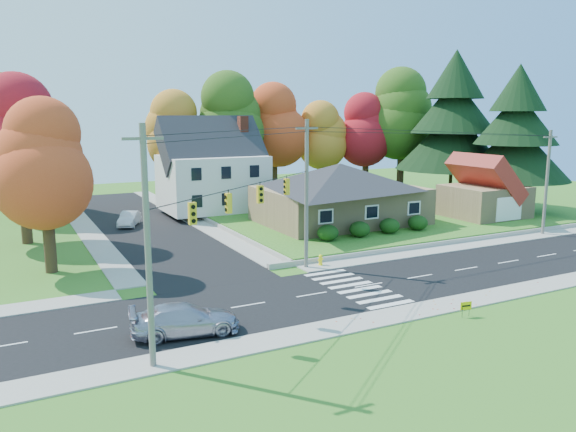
% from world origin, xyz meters
% --- Properties ---
extents(ground, '(120.00, 120.00, 0.00)m').
position_xyz_m(ground, '(0.00, 0.00, 0.00)').
color(ground, '#3D7923').
extents(road_main, '(90.00, 8.00, 0.02)m').
position_xyz_m(road_main, '(0.00, 0.00, 0.01)').
color(road_main, black).
rests_on(road_main, ground).
extents(road_cross, '(8.00, 44.00, 0.02)m').
position_xyz_m(road_cross, '(-8.00, 26.00, 0.01)').
color(road_cross, black).
rests_on(road_cross, ground).
extents(sidewalk_north, '(90.00, 2.00, 0.08)m').
position_xyz_m(sidewalk_north, '(0.00, 5.00, 0.04)').
color(sidewalk_north, '#9C9A90').
rests_on(sidewalk_north, ground).
extents(sidewalk_south, '(90.00, 2.00, 0.08)m').
position_xyz_m(sidewalk_south, '(0.00, -5.00, 0.04)').
color(sidewalk_south, '#9C9A90').
rests_on(sidewalk_south, ground).
extents(lawn, '(30.00, 30.00, 0.50)m').
position_xyz_m(lawn, '(13.00, 21.00, 0.25)').
color(lawn, '#3D7923').
rests_on(lawn, ground).
extents(ranch_house, '(14.60, 10.60, 5.40)m').
position_xyz_m(ranch_house, '(8.00, 16.00, 3.27)').
color(ranch_house, tan).
rests_on(ranch_house, lawn).
extents(colonial_house, '(10.40, 8.40, 9.60)m').
position_xyz_m(colonial_house, '(0.04, 28.00, 4.58)').
color(colonial_house, silver).
rests_on(colonial_house, lawn).
extents(garage, '(7.30, 6.30, 4.60)m').
position_xyz_m(garage, '(22.00, 11.99, 2.84)').
color(garage, tan).
rests_on(garage, lawn).
extents(hedge_row, '(10.70, 1.70, 1.27)m').
position_xyz_m(hedge_row, '(7.50, 9.80, 1.14)').
color(hedge_row, '#163A10').
rests_on(hedge_row, lawn).
extents(traffic_infrastructure, '(38.10, 10.66, 10.00)m').
position_xyz_m(traffic_infrastructure, '(-0.15, 1.35, 5.15)').
color(traffic_infrastructure, '#666059').
rests_on(traffic_infrastructure, ground).
extents(tree_lot_0, '(6.72, 6.72, 12.51)m').
position_xyz_m(tree_lot_0, '(-2.00, 34.00, 8.31)').
color(tree_lot_0, '#3F2A19').
rests_on(tree_lot_0, lawn).
extents(tree_lot_1, '(7.84, 7.84, 14.60)m').
position_xyz_m(tree_lot_1, '(4.00, 33.00, 9.61)').
color(tree_lot_1, '#3F2A19').
rests_on(tree_lot_1, lawn).
extents(tree_lot_2, '(7.28, 7.28, 13.56)m').
position_xyz_m(tree_lot_2, '(10.00, 34.00, 8.96)').
color(tree_lot_2, '#3F2A19').
rests_on(tree_lot_2, lawn).
extents(tree_lot_3, '(6.16, 6.16, 11.47)m').
position_xyz_m(tree_lot_3, '(16.00, 33.00, 7.65)').
color(tree_lot_3, '#3F2A19').
rests_on(tree_lot_3, lawn).
extents(tree_lot_4, '(6.72, 6.72, 12.51)m').
position_xyz_m(tree_lot_4, '(22.00, 32.00, 8.31)').
color(tree_lot_4, '#3F2A19').
rests_on(tree_lot_4, lawn).
extents(tree_lot_5, '(8.40, 8.40, 15.64)m').
position_xyz_m(tree_lot_5, '(26.00, 30.00, 10.27)').
color(tree_lot_5, '#3F2A19').
rests_on(tree_lot_5, lawn).
extents(conifer_east_a, '(12.80, 12.80, 16.96)m').
position_xyz_m(conifer_east_a, '(27.00, 22.00, 9.39)').
color(conifer_east_a, '#3F2A19').
rests_on(conifer_east_a, lawn).
extents(conifer_east_b, '(11.20, 11.20, 14.84)m').
position_xyz_m(conifer_east_b, '(28.00, 14.00, 8.28)').
color(conifer_east_b, '#3F2A19').
rests_on(conifer_east_b, lawn).
extents(tree_west_0, '(6.16, 6.16, 11.47)m').
position_xyz_m(tree_west_0, '(-17.00, 12.00, 7.15)').
color(tree_west_0, '#3F2A19').
rests_on(tree_west_0, ground).
extents(tree_west_1, '(7.28, 7.28, 13.56)m').
position_xyz_m(tree_west_1, '(-18.00, 22.00, 8.46)').
color(tree_west_1, '#3F2A19').
rests_on(tree_west_1, ground).
extents(tree_west_2, '(6.72, 6.72, 12.51)m').
position_xyz_m(tree_west_2, '(-17.00, 32.00, 7.81)').
color(tree_west_2, '#3F2A19').
rests_on(tree_west_2, ground).
extents(tree_west_3, '(7.84, 7.84, 14.60)m').
position_xyz_m(tree_west_3, '(-19.00, 40.00, 9.11)').
color(tree_west_3, '#3F2A19').
rests_on(tree_west_3, ground).
extents(silver_sedan, '(5.40, 2.90, 1.49)m').
position_xyz_m(silver_sedan, '(-12.28, -2.45, 0.76)').
color(silver_sedan, '#A2A0B6').
rests_on(silver_sedan, road_main).
extents(white_car, '(2.92, 4.26, 1.33)m').
position_xyz_m(white_car, '(-9.18, 25.38, 0.69)').
color(white_car, silver).
rests_on(white_car, road_cross).
extents(fire_hydrant, '(0.47, 0.36, 0.82)m').
position_xyz_m(fire_hydrant, '(-0.39, 5.16, 0.39)').
color(fire_hydrant, yellow).
rests_on(fire_hydrant, ground).
extents(yard_sign, '(0.64, 0.15, 0.81)m').
position_xyz_m(yard_sign, '(1.31, -6.74, 0.58)').
color(yard_sign, black).
rests_on(yard_sign, ground).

